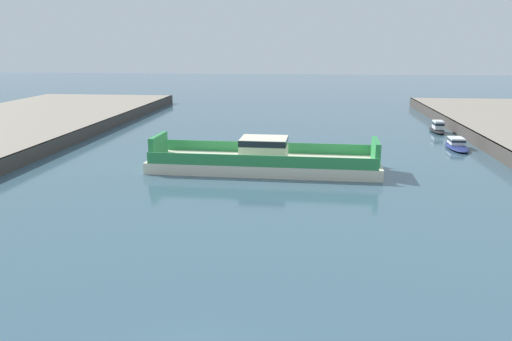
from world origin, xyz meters
The scene contains 3 objects.
chain_ferry centered at (-0.06, 32.93, 1.02)m, with size 22.87×7.37×3.30m.
moored_boat_near_right centered at (22.09, 45.93, 0.48)m, with size 2.44×6.66×1.29m.
moored_boat_far_left centered at (22.60, 57.64, 0.64)m, with size 1.77×5.76×1.71m.
Camera 1 is at (4.22, -15.82, 12.23)m, focal length 35.39 mm.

